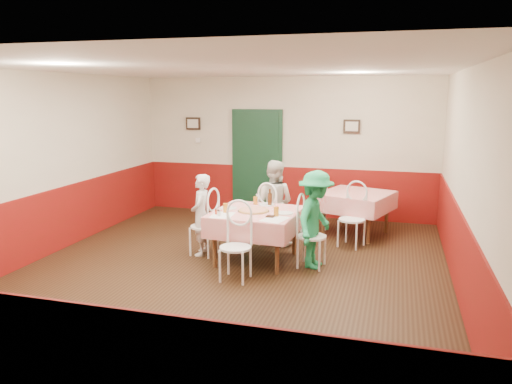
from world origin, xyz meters
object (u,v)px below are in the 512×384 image
(wallet, at_px, (270,216))
(diner_right, at_px, (316,220))
(chair_second_b, at_px, (352,220))
(glass_b, at_px, (276,212))
(glass_a, at_px, (226,208))
(glass_c, at_px, (255,201))
(chair_far, at_px, (273,218))
(beer_bottle, at_px, (270,198))
(diner_far, at_px, (274,202))
(chair_left, at_px, (204,226))
(second_table, at_px, (355,214))
(chair_near, at_px, (235,248))
(main_table, at_px, (256,236))
(chair_right, at_px, (312,237))
(pizza, at_px, (254,210))
(diner_left, at_px, (201,215))

(wallet, xyz_separation_m, diner_right, (0.61, 0.24, -0.06))
(chair_second_b, bearing_deg, glass_b, -107.00)
(chair_second_b, height_order, glass_a, chair_second_b)
(glass_a, distance_m, glass_c, 0.69)
(chair_far, xyz_separation_m, beer_bottle, (0.06, -0.43, 0.43))
(glass_a, xyz_separation_m, glass_c, (0.27, 0.64, -0.01))
(chair_second_b, xyz_separation_m, diner_far, (-1.26, -0.20, 0.25))
(chair_left, bearing_deg, second_table, 138.62)
(chair_near, bearing_deg, diner_far, 88.67)
(diner_right, bearing_deg, chair_second_b, -9.15)
(chair_near, height_order, glass_a, chair_near)
(main_table, height_order, glass_a, glass_a)
(chair_second_b, bearing_deg, main_table, -121.30)
(second_table, height_order, chair_right, chair_right)
(diner_far, bearing_deg, second_table, -131.51)
(chair_right, bearing_deg, main_table, 92.42)
(pizza, distance_m, diner_far, 0.93)
(main_table, relative_size, chair_right, 1.36)
(main_table, xyz_separation_m, wallet, (0.29, -0.29, 0.40))
(chair_far, bearing_deg, glass_a, 84.52)
(chair_near, xyz_separation_m, glass_a, (-0.36, 0.65, 0.38))
(second_table, bearing_deg, chair_second_b, -90.00)
(chair_second_b, bearing_deg, diner_right, -91.05)
(chair_far, relative_size, diner_far, 0.64)
(second_table, relative_size, beer_bottle, 4.67)
(glass_b, relative_size, beer_bottle, 0.57)
(chair_far, xyz_separation_m, diner_right, (0.85, -0.90, 0.26))
(chair_near, bearing_deg, chair_far, 88.67)
(chair_near, distance_m, chair_second_b, 2.37)
(diner_far, bearing_deg, diner_left, 53.39)
(pizza, height_order, glass_c, glass_c)
(beer_bottle, distance_m, diner_far, 0.52)
(main_table, relative_size, chair_second_b, 1.36)
(second_table, height_order, diner_far, diner_far)
(second_table, relative_size, diner_right, 0.79)
(glass_b, relative_size, diner_right, 0.10)
(glass_a, height_order, beer_bottle, beer_bottle)
(main_table, bearing_deg, chair_far, 86.85)
(chair_second_b, bearing_deg, beer_bottle, -131.72)
(main_table, distance_m, second_table, 2.27)
(main_table, distance_m, diner_right, 0.96)
(glass_c, bearing_deg, glass_a, -113.27)
(beer_bottle, bearing_deg, second_table, 49.89)
(glass_c, bearing_deg, pizza, -77.50)
(chair_right, xyz_separation_m, glass_c, (-0.98, 0.48, 0.37))
(chair_right, bearing_deg, beer_bottle, 63.71)
(glass_a, relative_size, glass_b, 0.99)
(chair_left, height_order, glass_c, chair_left)
(chair_left, distance_m, glass_a, 0.63)
(chair_left, relative_size, chair_second_b, 1.00)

